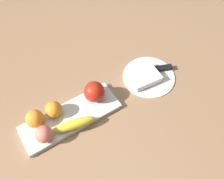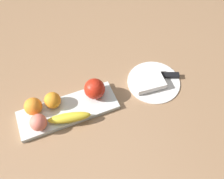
{
  "view_description": "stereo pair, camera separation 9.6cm",
  "coord_description": "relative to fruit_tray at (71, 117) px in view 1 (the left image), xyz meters",
  "views": [
    {
      "loc": [
        0.08,
        0.5,
        0.84
      ],
      "look_at": [
        -0.21,
        0.04,
        0.05
      ],
      "focal_mm": 40.67,
      "sensor_mm": 36.0,
      "label": 1
    },
    {
      "loc": [
        -0.0,
        0.54,
        0.84
      ],
      "look_at": [
        -0.21,
        0.04,
        0.05
      ],
      "focal_mm": 40.67,
      "sensor_mm": 36.0,
      "label": 2
    }
  ],
  "objects": [
    {
      "name": "orange_near_apple",
      "position": [
        0.04,
        -0.03,
        0.04
      ],
      "size": [
        0.06,
        0.06,
        0.06
      ],
      "primitive_type": "sphere",
      "color": "orange",
      "rests_on": "fruit_tray"
    },
    {
      "name": "banana",
      "position": [
        0.01,
        0.05,
        0.03
      ],
      "size": [
        0.16,
        0.07,
        0.04
      ],
      "primitive_type": "ellipsoid",
      "rotation": [
        0.0,
        0.0,
        2.92
      ],
      "color": "yellow",
      "rests_on": "fruit_tray"
    },
    {
      "name": "folded_napkin",
      "position": [
        -0.34,
        -0.0,
        0.01
      ],
      "size": [
        0.13,
        0.1,
        0.02
      ],
      "primitive_type": "cube",
      "rotation": [
        0.0,
        0.0,
        -0.09
      ],
      "color": "white",
      "rests_on": "dinner_plate"
    },
    {
      "name": "dinner_plate",
      "position": [
        -0.36,
        0.0,
        -0.0
      ],
      "size": [
        0.21,
        0.21,
        0.01
      ],
      "primitive_type": "cylinder",
      "color": "white",
      "rests_on": "ground_plane"
    },
    {
      "name": "orange_near_banana",
      "position": [
        0.11,
        -0.04,
        0.04
      ],
      "size": [
        0.06,
        0.06,
        0.06
      ],
      "primitive_type": "sphere",
      "color": "orange",
      "rests_on": "fruit_tray"
    },
    {
      "name": "peach",
      "position": [
        0.11,
        0.03,
        0.04
      ],
      "size": [
        0.06,
        0.06,
        0.06
      ],
      "primitive_type": "sphere",
      "color": "#EC7866",
      "rests_on": "fruit_tray"
    },
    {
      "name": "knife",
      "position": [
        -0.41,
        -0.01,
        0.0
      ],
      "size": [
        0.18,
        0.09,
        0.01
      ],
      "rotation": [
        0.0,
        0.0,
        -0.39
      ],
      "color": "silver",
      "rests_on": "dinner_plate"
    },
    {
      "name": "fruit_tray",
      "position": [
        0.0,
        0.0,
        0.0
      ],
      "size": [
        0.37,
        0.13,
        0.02
      ],
      "primitive_type": "cube",
      "color": "silver",
      "rests_on": "ground_plane"
    },
    {
      "name": "apple",
      "position": [
        -0.12,
        -0.02,
        0.05
      ],
      "size": [
        0.08,
        0.08,
        0.08
      ],
      "primitive_type": "sphere",
      "color": "red",
      "rests_on": "fruit_tray"
    },
    {
      "name": "ground_plane",
      "position": [
        0.03,
        -0.04,
        -0.01
      ],
      "size": [
        2.4,
        2.4,
        0.0
      ],
      "primitive_type": "plane",
      "color": "#967151"
    }
  ]
}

